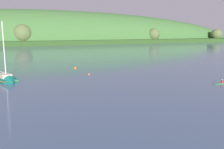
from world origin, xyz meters
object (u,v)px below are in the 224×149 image
at_px(mooring_buoy_foreground, 75,68).
at_px(mooring_buoy_midchannel, 89,74).
at_px(sailboat_near_mooring, 7,80).
at_px(canoe_with_paddler, 222,84).

height_order(mooring_buoy_foreground, mooring_buoy_midchannel, mooring_buoy_foreground).
relative_size(mooring_buoy_foreground, mooring_buoy_midchannel, 1.41).
distance_m(sailboat_near_mooring, mooring_buoy_midchannel, 17.16).
bearing_deg(mooring_buoy_foreground, mooring_buoy_midchannel, -93.51).
xyz_separation_m(sailboat_near_mooring, mooring_buoy_midchannel, (17.16, -0.23, -0.26)).
bearing_deg(sailboat_near_mooring, mooring_buoy_midchannel, 75.79).
height_order(canoe_with_paddler, mooring_buoy_foreground, canoe_with_paddler).
xyz_separation_m(canoe_with_paddler, mooring_buoy_midchannel, (-17.35, 21.30, -0.10)).
bearing_deg(canoe_with_paddler, sailboat_near_mooring, -13.69).
xyz_separation_m(canoe_with_paddler, mooring_buoy_foreground, (-16.69, 32.02, -0.10)).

